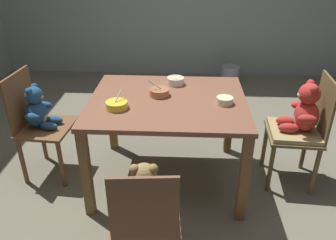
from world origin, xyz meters
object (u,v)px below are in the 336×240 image
at_px(porridge_bowl_terracotta_center, 159,92).
at_px(metal_pail, 230,75).
at_px(porridge_bowl_cream_near_right, 225,100).
at_px(porridge_bowl_white_far_center, 176,81).
at_px(porridge_bowl_yellow_near_left, 117,105).
at_px(teddy_chair_near_left, 38,116).
at_px(dining_table, 168,111).
at_px(teddy_chair_near_right, 302,120).
at_px(teddy_chair_near_front, 146,206).

distance_m(porridge_bowl_terracotta_center, metal_pail, 2.32).
bearing_deg(porridge_bowl_cream_near_right, porridge_bowl_white_far_center, 135.76).
xyz_separation_m(porridge_bowl_cream_near_right, metal_pail, (0.33, 2.21, -0.62)).
height_order(porridge_bowl_yellow_near_left, porridge_bowl_cream_near_right, porridge_bowl_yellow_near_left).
xyz_separation_m(teddy_chair_near_left, metal_pail, (1.77, 2.11, -0.40)).
height_order(teddy_chair_near_left, porridge_bowl_yellow_near_left, teddy_chair_near_left).
relative_size(dining_table, teddy_chair_near_right, 1.29).
bearing_deg(dining_table, teddy_chair_near_front, -94.23).
bearing_deg(porridge_bowl_yellow_near_left, porridge_bowl_terracotta_center, 40.19).
distance_m(porridge_bowl_white_far_center, porridge_bowl_terracotta_center, 0.26).
bearing_deg(dining_table, porridge_bowl_white_far_center, 80.64).
relative_size(porridge_bowl_cream_near_right, porridge_bowl_terracotta_center, 0.76).
relative_size(teddy_chair_near_left, teddy_chair_near_front, 1.07).
bearing_deg(porridge_bowl_terracotta_center, teddy_chair_near_front, -90.11).
height_order(porridge_bowl_yellow_near_left, porridge_bowl_white_far_center, porridge_bowl_yellow_near_left).
distance_m(teddy_chair_near_left, porridge_bowl_white_far_center, 1.13).
xyz_separation_m(dining_table, teddy_chair_near_front, (-0.07, -0.93, -0.10)).
bearing_deg(metal_pail, porridge_bowl_terracotta_center, -111.22).
bearing_deg(metal_pail, teddy_chair_near_right, -82.55).
xyz_separation_m(teddy_chair_near_left, porridge_bowl_cream_near_right, (1.44, -0.10, 0.22)).
bearing_deg(porridge_bowl_cream_near_right, teddy_chair_near_right, 8.64).
relative_size(teddy_chair_near_right, porridge_bowl_cream_near_right, 7.42).
xyz_separation_m(teddy_chair_near_front, metal_pail, (0.81, 3.08, -0.39)).
height_order(dining_table, teddy_chair_near_front, teddy_chair_near_front).
relative_size(porridge_bowl_cream_near_right, porridge_bowl_white_far_center, 0.88).
relative_size(dining_table, porridge_bowl_yellow_near_left, 7.35).
relative_size(porridge_bowl_white_far_center, metal_pail, 0.54).
relative_size(dining_table, teddy_chair_near_left, 1.32).
height_order(dining_table, teddy_chair_near_right, teddy_chair_near_right).
distance_m(porridge_bowl_yellow_near_left, metal_pail, 2.64).
bearing_deg(teddy_chair_near_left, porridge_bowl_cream_near_right, 0.24).
bearing_deg(teddy_chair_near_right, teddy_chair_near_front, 45.33).
bearing_deg(porridge_bowl_terracotta_center, porridge_bowl_yellow_near_left, -139.81).
xyz_separation_m(teddy_chair_near_right, porridge_bowl_terracotta_center, (-1.09, 0.03, 0.19)).
bearing_deg(porridge_bowl_cream_near_right, teddy_chair_near_front, -119.04).
bearing_deg(dining_table, teddy_chair_near_right, 1.87).
bearing_deg(porridge_bowl_terracotta_center, porridge_bowl_cream_near_right, -14.20).
height_order(teddy_chair_near_front, metal_pail, teddy_chair_near_front).
relative_size(teddy_chair_near_right, porridge_bowl_terracotta_center, 5.64).
bearing_deg(porridge_bowl_white_far_center, teddy_chair_near_right, -15.07).
xyz_separation_m(teddy_chair_near_left, porridge_bowl_terracotta_center, (0.96, 0.02, 0.22)).
distance_m(dining_table, porridge_bowl_terracotta_center, 0.16).
height_order(porridge_bowl_yellow_near_left, porridge_bowl_terracotta_center, same).
xyz_separation_m(porridge_bowl_yellow_near_left, porridge_bowl_white_far_center, (0.40, 0.47, 0.00)).
bearing_deg(dining_table, porridge_bowl_terracotta_center, 136.95).
bearing_deg(porridge_bowl_yellow_near_left, porridge_bowl_cream_near_right, 8.65).
bearing_deg(metal_pail, dining_table, -109.09).
relative_size(dining_table, porridge_bowl_cream_near_right, 9.61).
bearing_deg(teddy_chair_near_front, teddy_chair_near_right, -53.47).
distance_m(teddy_chair_near_right, porridge_bowl_cream_near_right, 0.64).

